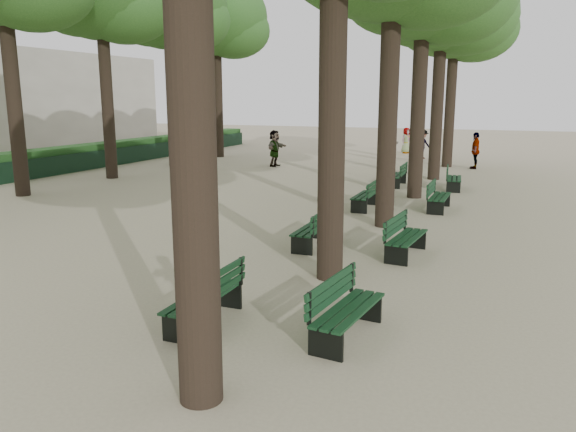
% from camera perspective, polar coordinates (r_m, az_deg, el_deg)
% --- Properties ---
extents(ground, '(120.00, 120.00, 0.00)m').
position_cam_1_polar(ground, '(9.41, -10.46, -10.42)').
color(ground, tan).
rests_on(ground, ground).
extents(tree_central_5, '(6.00, 6.00, 9.95)m').
position_cam_1_polar(tree_central_5, '(30.75, 16.66, 19.13)').
color(tree_central_5, '#33261C').
rests_on(tree_central_5, ground).
extents(tree_far_4, '(6.00, 6.00, 10.45)m').
position_cam_1_polar(tree_far_4, '(30.70, -12.15, 20.29)').
color(tree_far_4, '#33261C').
rests_on(tree_far_4, ground).
extents(tree_far_5, '(6.00, 6.00, 10.45)m').
position_cam_1_polar(tree_far_5, '(34.93, -7.30, 19.40)').
color(tree_far_5, '#33261C').
rests_on(tree_far_5, ground).
extents(bench_left_0, '(0.58, 1.80, 0.92)m').
position_cam_1_polar(bench_left_0, '(9.15, -8.48, -9.18)').
color(bench_left_0, black).
rests_on(bench_left_0, ground).
extents(bench_left_1, '(0.59, 1.81, 0.92)m').
position_cam_1_polar(bench_left_1, '(13.62, 2.51, -1.99)').
color(bench_left_1, black).
rests_on(bench_left_1, ground).
extents(bench_left_2, '(0.58, 1.80, 0.92)m').
position_cam_1_polar(bench_left_2, '(18.38, 7.81, 1.56)').
color(bench_left_2, black).
rests_on(bench_left_2, ground).
extents(bench_left_3, '(0.62, 1.82, 0.92)m').
position_cam_1_polar(bench_left_3, '(23.42, 10.99, 3.67)').
color(bench_left_3, black).
rests_on(bench_left_3, ground).
extents(bench_right_0, '(0.77, 1.85, 0.92)m').
position_cam_1_polar(bench_right_0, '(8.60, 6.08, -10.53)').
color(bench_right_0, black).
rests_on(bench_right_0, ground).
extents(bench_right_1, '(0.73, 1.85, 0.92)m').
position_cam_1_polar(bench_right_1, '(13.06, 11.92, -2.86)').
color(bench_right_1, black).
rests_on(bench_right_1, ground).
extents(bench_right_2, '(0.58, 1.80, 0.92)m').
position_cam_1_polar(bench_right_2, '(18.61, 15.09, 1.38)').
color(bench_right_2, black).
rests_on(bench_right_2, ground).
extents(bench_right_3, '(0.73, 1.84, 0.92)m').
position_cam_1_polar(bench_right_3, '(23.00, 16.49, 3.25)').
color(bench_right_3, black).
rests_on(bench_right_3, ground).
extents(man_with_map, '(0.68, 0.72, 1.64)m').
position_cam_1_polar(man_with_map, '(9.06, -8.73, -5.74)').
color(man_with_map, black).
rests_on(man_with_map, ground).
extents(pedestrian_b, '(0.98, 1.06, 1.71)m').
position_cam_1_polar(pedestrian_b, '(34.35, 13.52, 7.11)').
color(pedestrian_b, '#262628').
rests_on(pedestrian_b, ground).
extents(pedestrian_d, '(0.67, 0.87, 1.66)m').
position_cam_1_polar(pedestrian_d, '(37.49, 11.91, 7.52)').
color(pedestrian_d, '#262628').
rests_on(pedestrian_d, ground).
extents(pedestrian_c, '(0.41, 1.10, 1.85)m').
position_cam_1_polar(pedestrian_c, '(30.06, 18.50, 6.32)').
color(pedestrian_c, '#262628').
rests_on(pedestrian_c, ground).
extents(pedestrian_e, '(0.49, 1.78, 1.90)m').
position_cam_1_polar(pedestrian_e, '(29.67, -1.36, 6.90)').
color(pedestrian_e, '#262628').
rests_on(pedestrian_e, ground).
extents(pedestrian_a, '(0.96, 0.45, 1.92)m').
position_cam_1_polar(pedestrian_a, '(32.68, 10.35, 7.20)').
color(pedestrian_a, '#262628').
rests_on(pedestrian_a, ground).
extents(fence, '(0.08, 42.00, 0.90)m').
position_cam_1_polar(fence, '(27.11, -25.09, 4.25)').
color(fence, black).
rests_on(fence, ground).
extents(hedge, '(1.20, 42.00, 1.20)m').
position_cam_1_polar(hedge, '(27.61, -26.12, 4.59)').
color(hedge, '#194518').
rests_on(hedge, ground).
extents(building_far, '(12.00, 16.00, 7.00)m').
position_cam_1_polar(building_far, '(53.08, -23.80, 10.89)').
color(building_far, '#B7B2A3').
rests_on(building_far, ground).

